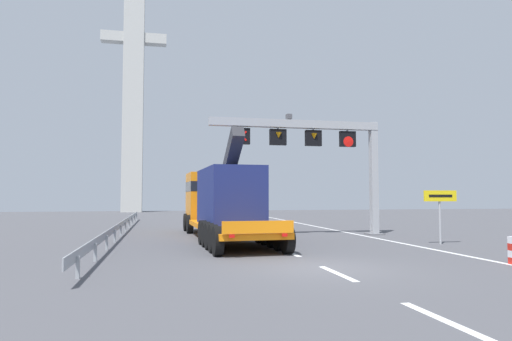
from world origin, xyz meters
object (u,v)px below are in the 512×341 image
(heavy_haul_truck_orange, at_px, (220,200))
(bridge_pylon_distant, at_px, (134,69))
(exit_sign_yellow, at_px, (440,203))
(overhead_lane_gantry, at_px, (318,144))

(heavy_haul_truck_orange, distance_m, bridge_pylon_distant, 45.54)
(heavy_haul_truck_orange, xyz_separation_m, exit_sign_yellow, (9.48, -5.47, -0.09))
(exit_sign_yellow, distance_m, bridge_pylon_distant, 52.74)
(exit_sign_yellow, bearing_deg, heavy_haul_truck_orange, 150.00)
(bridge_pylon_distant, bearing_deg, exit_sign_yellow, -70.36)
(overhead_lane_gantry, xyz_separation_m, bridge_pylon_distant, (-12.71, 41.10, 15.04))
(bridge_pylon_distant, bearing_deg, overhead_lane_gantry, -72.82)
(overhead_lane_gantry, height_order, exit_sign_yellow, overhead_lane_gantry)
(heavy_haul_truck_orange, relative_size, exit_sign_yellow, 5.72)
(overhead_lane_gantry, relative_size, bridge_pylon_distant, 0.25)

